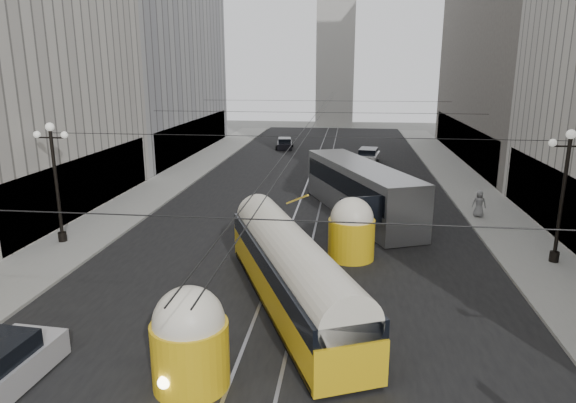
# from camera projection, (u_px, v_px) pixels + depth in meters

# --- Properties ---
(road) EXTENTS (20.00, 85.00, 0.02)m
(road) POSITION_uv_depth(u_px,v_px,m) (314.00, 189.00, 40.21)
(road) COLOR black
(road) RESTS_ON ground
(sidewalk_left) EXTENTS (4.00, 72.00, 0.15)m
(sidewalk_left) POSITION_uv_depth(u_px,v_px,m) (181.00, 176.00, 44.94)
(sidewalk_left) COLOR gray
(sidewalk_left) RESTS_ON ground
(sidewalk_right) EXTENTS (4.00, 72.00, 0.15)m
(sidewalk_right) POSITION_uv_depth(u_px,v_px,m) (463.00, 183.00, 42.16)
(sidewalk_right) COLOR gray
(sidewalk_right) RESTS_ON ground
(rail_left) EXTENTS (0.12, 85.00, 0.04)m
(rail_left) POSITION_uv_depth(u_px,v_px,m) (305.00, 189.00, 40.30)
(rail_left) COLOR gray
(rail_left) RESTS_ON ground
(rail_right) EXTENTS (0.12, 85.00, 0.04)m
(rail_right) POSITION_uv_depth(u_px,v_px,m) (324.00, 189.00, 40.12)
(rail_right) COLOR gray
(rail_right) RESTS_ON ground
(building_left_far) EXTENTS (12.60, 28.60, 28.60)m
(building_left_far) POSITION_uv_depth(u_px,v_px,m) (136.00, 18.00, 53.80)
(building_left_far) COLOR #999999
(building_left_far) RESTS_ON ground
(distant_tower) EXTENTS (6.00, 6.00, 31.36)m
(distant_tower) POSITION_uv_depth(u_px,v_px,m) (336.00, 31.00, 82.06)
(distant_tower) COLOR #B2AFA8
(distant_tower) RESTS_ON ground
(lamppost_left_mid) EXTENTS (1.86, 0.44, 6.37)m
(lamppost_left_mid) POSITION_uv_depth(u_px,v_px,m) (55.00, 176.00, 26.79)
(lamppost_left_mid) COLOR black
(lamppost_left_mid) RESTS_ON sidewalk_left
(lamppost_right_mid) EXTENTS (1.86, 0.44, 6.37)m
(lamppost_right_mid) POSITION_uv_depth(u_px,v_px,m) (564.00, 189.00, 23.88)
(lamppost_right_mid) COLOR black
(lamppost_right_mid) RESTS_ON sidewalk_right
(catenary) EXTENTS (25.00, 72.00, 0.23)m
(catenary) POSITION_uv_depth(u_px,v_px,m) (316.00, 115.00, 37.74)
(catenary) COLOR black
(catenary) RESTS_ON ground
(streetcar) EXTENTS (7.00, 13.58, 3.17)m
(streetcar) POSITION_uv_depth(u_px,v_px,m) (291.00, 270.00, 20.11)
(streetcar) COLOR gold
(streetcar) RESTS_ON ground
(city_bus) EXTENTS (7.48, 13.48, 3.30)m
(city_bus) POSITION_uv_depth(u_px,v_px,m) (360.00, 188.00, 32.72)
(city_bus) COLOR gray
(city_bus) RESTS_ON ground
(sedan_white_far) EXTENTS (2.56, 4.84, 1.46)m
(sedan_white_far) POSITION_uv_depth(u_px,v_px,m) (368.00, 156.00, 51.21)
(sedan_white_far) COLOR white
(sedan_white_far) RESTS_ON ground
(sedan_dark_far) EXTENTS (2.15, 4.20, 1.27)m
(sedan_dark_far) POSITION_uv_depth(u_px,v_px,m) (285.00, 144.00, 60.21)
(sedan_dark_far) COLOR black
(sedan_dark_far) RESTS_ON ground
(pedestrian_sidewalk_right) EXTENTS (0.93, 0.68, 1.70)m
(pedestrian_sidewalk_right) POSITION_uv_depth(u_px,v_px,m) (479.00, 204.00, 32.04)
(pedestrian_sidewalk_right) COLOR gray
(pedestrian_sidewalk_right) RESTS_ON sidewalk_right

